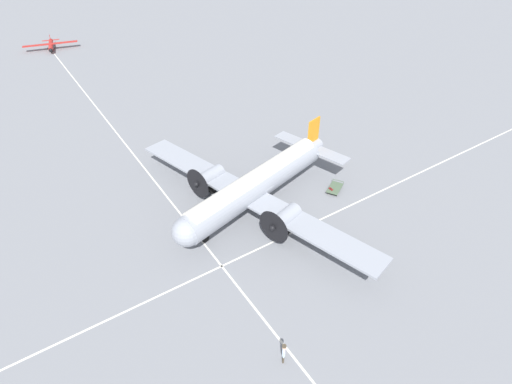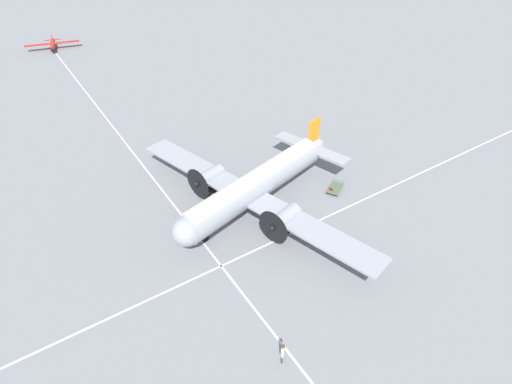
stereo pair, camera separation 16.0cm
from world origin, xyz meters
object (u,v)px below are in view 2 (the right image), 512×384
crew_foreground (282,352)px  light_aircraft_distant (53,45)px  suitcase_near_door (331,191)px  baggage_cart (335,188)px  airliner_main (253,186)px

crew_foreground → light_aircraft_distant: size_ratio=0.18×
crew_foreground → suitcase_near_door: 18.83m
suitcase_near_door → baggage_cart: size_ratio=0.19×
airliner_main → light_aircraft_distant: bearing=-99.7°
suitcase_near_door → baggage_cart: baggage_cart is taller
airliner_main → baggage_cart: airliner_main is taller
airliner_main → suitcase_near_door: (-2.13, -7.81, -2.29)m
baggage_cart → light_aircraft_distant: (63.44, 14.27, 0.52)m
baggage_cart → airliner_main: bearing=-44.0°
airliner_main → crew_foreground: (-13.97, 6.81, -1.45)m
suitcase_near_door → light_aircraft_distant: 64.92m
airliner_main → baggage_cart: size_ratio=10.88×
airliner_main → suitcase_near_door: airliner_main is taller
airliner_main → baggage_cart: (-2.12, -8.36, -2.23)m
suitcase_near_door → airliner_main: bearing=74.8°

